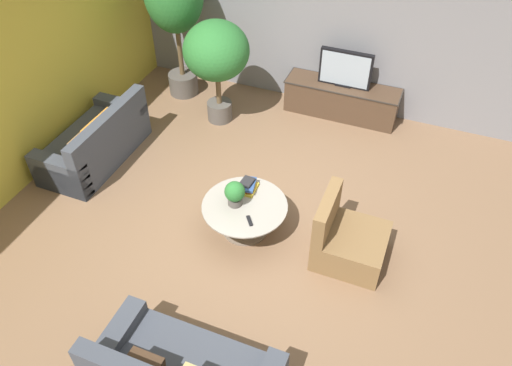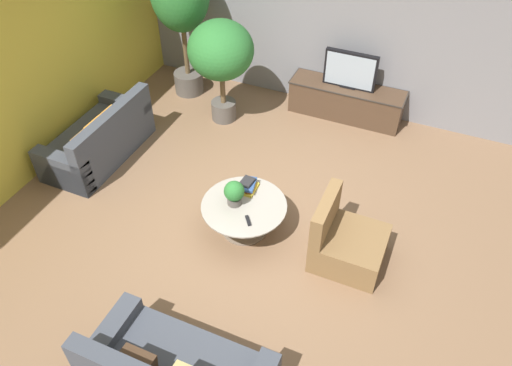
{
  "view_description": "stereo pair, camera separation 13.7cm",
  "coord_description": "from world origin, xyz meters",
  "px_view_note": "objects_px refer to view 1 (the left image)",
  "views": [
    {
      "loc": [
        1.67,
        -3.92,
        4.7
      ],
      "look_at": [
        -0.03,
        0.3,
        0.55
      ],
      "focal_mm": 35.0,
      "sensor_mm": 36.0,
      "label": 1
    },
    {
      "loc": [
        1.79,
        -3.87,
        4.7
      ],
      "look_at": [
        -0.03,
        0.3,
        0.55
      ],
      "focal_mm": 35.0,
      "sensor_mm": 36.0,
      "label": 2
    }
  ],
  "objects_px": {
    "armchair_wicker": "(347,240)",
    "potted_plant_tabletop": "(235,193)",
    "television": "(345,69)",
    "coffee_table": "(245,213)",
    "potted_palm_tall": "(174,1)",
    "media_console": "(341,99)",
    "potted_palm_corner": "(216,54)",
    "couch_by_wall": "(96,143)"
  },
  "relations": [
    {
      "from": "television",
      "to": "armchair_wicker",
      "type": "bearing_deg",
      "value": -74.11
    },
    {
      "from": "couch_by_wall",
      "to": "armchair_wicker",
      "type": "distance_m",
      "value": 3.84
    },
    {
      "from": "coffee_table",
      "to": "potted_plant_tabletop",
      "type": "bearing_deg",
      "value": -172.09
    },
    {
      "from": "coffee_table",
      "to": "potted_palm_corner",
      "type": "height_order",
      "value": "potted_palm_corner"
    },
    {
      "from": "potted_palm_tall",
      "to": "potted_plant_tabletop",
      "type": "height_order",
      "value": "potted_palm_tall"
    },
    {
      "from": "couch_by_wall",
      "to": "potted_plant_tabletop",
      "type": "xyz_separation_m",
      "value": [
        2.42,
        -0.52,
        0.32
      ]
    },
    {
      "from": "media_console",
      "to": "potted_palm_corner",
      "type": "distance_m",
      "value": 2.15
    },
    {
      "from": "coffee_table",
      "to": "potted_palm_tall",
      "type": "bearing_deg",
      "value": 130.88
    },
    {
      "from": "television",
      "to": "armchair_wicker",
      "type": "height_order",
      "value": "television"
    },
    {
      "from": "media_console",
      "to": "potted_plant_tabletop",
      "type": "distance_m",
      "value": 3.03
    },
    {
      "from": "couch_by_wall",
      "to": "potted_palm_tall",
      "type": "xyz_separation_m",
      "value": [
        0.3,
        2.08,
        1.33
      ]
    },
    {
      "from": "coffee_table",
      "to": "potted_palm_tall",
      "type": "xyz_separation_m",
      "value": [
        -2.24,
        2.59,
        1.32
      ]
    },
    {
      "from": "coffee_table",
      "to": "armchair_wicker",
      "type": "xyz_separation_m",
      "value": [
        1.27,
        0.05,
        -0.03
      ]
    },
    {
      "from": "potted_plant_tabletop",
      "to": "potted_palm_tall",
      "type": "bearing_deg",
      "value": 129.18
    },
    {
      "from": "potted_palm_tall",
      "to": "potted_plant_tabletop",
      "type": "bearing_deg",
      "value": -50.82
    },
    {
      "from": "media_console",
      "to": "couch_by_wall",
      "type": "height_order",
      "value": "couch_by_wall"
    },
    {
      "from": "coffee_table",
      "to": "armchair_wicker",
      "type": "relative_size",
      "value": 1.22
    },
    {
      "from": "coffee_table",
      "to": "potted_plant_tabletop",
      "type": "height_order",
      "value": "potted_plant_tabletop"
    },
    {
      "from": "media_console",
      "to": "potted_palm_tall",
      "type": "relative_size",
      "value": 0.77
    },
    {
      "from": "media_console",
      "to": "potted_palm_corner",
      "type": "relative_size",
      "value": 1.11
    },
    {
      "from": "potted_palm_tall",
      "to": "potted_palm_corner",
      "type": "xyz_separation_m",
      "value": [
        0.92,
        -0.49,
        -0.47
      ]
    },
    {
      "from": "coffee_table",
      "to": "potted_palm_tall",
      "type": "relative_size",
      "value": 0.44
    },
    {
      "from": "armchair_wicker",
      "to": "potted_palm_tall",
      "type": "distance_m",
      "value": 4.54
    },
    {
      "from": "media_console",
      "to": "television",
      "type": "height_order",
      "value": "television"
    },
    {
      "from": "coffee_table",
      "to": "couch_by_wall",
      "type": "height_order",
      "value": "couch_by_wall"
    },
    {
      "from": "coffee_table",
      "to": "couch_by_wall",
      "type": "xyz_separation_m",
      "value": [
        -2.54,
        0.5,
        -0.01
      ]
    },
    {
      "from": "media_console",
      "to": "couch_by_wall",
      "type": "xyz_separation_m",
      "value": [
        -2.99,
        -2.44,
        0.01
      ]
    },
    {
      "from": "couch_by_wall",
      "to": "potted_palm_corner",
      "type": "bearing_deg",
      "value": 142.57
    },
    {
      "from": "television",
      "to": "armchair_wicker",
      "type": "xyz_separation_m",
      "value": [
        0.82,
        -2.89,
        -0.56
      ]
    },
    {
      "from": "armchair_wicker",
      "to": "media_console",
      "type": "bearing_deg",
      "value": 15.88
    },
    {
      "from": "coffee_table",
      "to": "potted_palm_tall",
      "type": "height_order",
      "value": "potted_palm_tall"
    },
    {
      "from": "potted_palm_corner",
      "to": "potted_plant_tabletop",
      "type": "relative_size",
      "value": 5.01
    },
    {
      "from": "television",
      "to": "potted_palm_tall",
      "type": "height_order",
      "value": "potted_palm_tall"
    },
    {
      "from": "television",
      "to": "potted_palm_corner",
      "type": "xyz_separation_m",
      "value": [
        -1.77,
        -0.85,
        0.32
      ]
    },
    {
      "from": "potted_plant_tabletop",
      "to": "television",
      "type": "bearing_deg",
      "value": 79.1
    },
    {
      "from": "armchair_wicker",
      "to": "potted_plant_tabletop",
      "type": "xyz_separation_m",
      "value": [
        -1.39,
        -0.07,
        0.33
      ]
    },
    {
      "from": "potted_palm_tall",
      "to": "coffee_table",
      "type": "bearing_deg",
      "value": -49.12
    },
    {
      "from": "couch_by_wall",
      "to": "potted_plant_tabletop",
      "type": "height_order",
      "value": "couch_by_wall"
    },
    {
      "from": "coffee_table",
      "to": "potted_palm_corner",
      "type": "bearing_deg",
      "value": 122.27
    },
    {
      "from": "armchair_wicker",
      "to": "potted_plant_tabletop",
      "type": "distance_m",
      "value": 1.43
    },
    {
      "from": "television",
      "to": "coffee_table",
      "type": "bearing_deg",
      "value": -98.73
    },
    {
      "from": "couch_by_wall",
      "to": "potted_palm_tall",
      "type": "relative_size",
      "value": 0.72
    }
  ]
}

